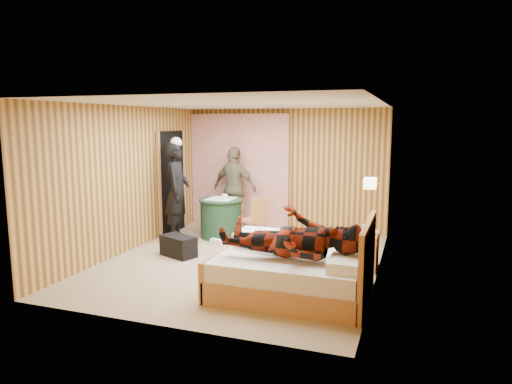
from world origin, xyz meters
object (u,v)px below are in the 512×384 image
(man_on_bed, at_px, (292,226))
(woman_standing, at_px, (177,191))
(bed, at_px, (294,271))
(man_at_table, at_px, (235,188))
(round_table, at_px, (221,218))
(duffel_bag, at_px, (178,246))
(chair_near, at_px, (257,216))
(wall_lamp, at_px, (370,183))
(nightstand, at_px, (364,250))
(chair_far, at_px, (233,204))

(man_on_bed, bearing_deg, woman_standing, 141.99)
(bed, xyz_separation_m, man_at_table, (-2.09, 3.13, 0.56))
(round_table, bearing_deg, duffel_bag, -96.09)
(bed, distance_m, chair_near, 2.61)
(bed, distance_m, man_on_bed, 0.69)
(wall_lamp, xyz_separation_m, chair_near, (-2.10, 0.75, -0.81))
(nightstand, relative_size, woman_standing, 0.31)
(bed, relative_size, nightstand, 3.38)
(woman_standing, bearing_deg, nightstand, -114.77)
(wall_lamp, relative_size, man_on_bed, 0.15)
(chair_far, bearing_deg, nightstand, -45.24)
(nightstand, relative_size, man_on_bed, 0.33)
(round_table, distance_m, duffel_bag, 1.46)
(woman_standing, distance_m, man_on_bed, 3.57)
(wall_lamp, height_order, round_table, wall_lamp)
(bed, xyz_separation_m, chair_near, (-1.30, 2.26, 0.19))
(chair_near, distance_m, man_on_bed, 2.85)
(chair_far, relative_size, man_at_table, 0.54)
(man_at_table, xyz_separation_m, man_on_bed, (2.11, -3.36, 0.09))
(chair_near, bearing_deg, round_table, -69.70)
(nightstand, height_order, chair_near, chair_near)
(wall_lamp, distance_m, nightstand, 1.03)
(chair_far, bearing_deg, wall_lamp, -42.23)
(bed, height_order, man_on_bed, man_on_bed)
(chair_far, bearing_deg, woman_standing, -135.01)
(chair_far, xyz_separation_m, woman_standing, (-0.68, -1.12, 0.39))
(duffel_bag, relative_size, man_on_bed, 0.35)
(man_at_table, bearing_deg, wall_lamp, 161.87)
(bed, relative_size, man_on_bed, 1.11)
(chair_near, distance_m, man_at_table, 1.23)
(wall_lamp, height_order, man_on_bed, man_on_bed)
(nightstand, relative_size, duffel_bag, 0.95)
(chair_near, bearing_deg, man_on_bed, 59.46)
(wall_lamp, relative_size, chair_near, 0.31)
(bed, distance_m, woman_standing, 3.47)
(chair_far, distance_m, chair_near, 1.16)
(bed, xyz_separation_m, round_table, (-2.09, 2.41, 0.08))
(chair_near, xyz_separation_m, man_at_table, (-0.79, 0.87, 0.37))
(wall_lamp, height_order, chair_near, wall_lamp)
(chair_far, bearing_deg, duffel_bag, -107.29)
(chair_near, xyz_separation_m, duffel_bag, (-0.94, -1.28, -0.32))
(bed, bearing_deg, round_table, 130.86)
(duffel_bag, distance_m, man_at_table, 2.26)
(nightstand, xyz_separation_m, woman_standing, (-3.54, 0.63, 0.64))
(wall_lamp, relative_size, nightstand, 0.45)
(bed, bearing_deg, duffel_bag, 156.37)
(man_at_table, bearing_deg, duffel_bag, 97.14)
(nightstand, bearing_deg, chair_far, 148.44)
(man_at_table, bearing_deg, chair_far, 75.51)
(bed, relative_size, man_at_table, 1.14)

